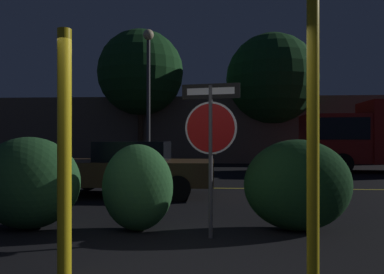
# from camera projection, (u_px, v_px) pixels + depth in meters

# --- Properties ---
(road_center_stripe) EXTENTS (37.61, 0.12, 0.01)m
(road_center_stripe) POSITION_uv_depth(u_px,v_px,m) (200.00, 188.00, 10.88)
(road_center_stripe) COLOR gold
(road_center_stripe) RESTS_ON ground_plane
(stop_sign) EXTENTS (0.85, 0.20, 2.26)m
(stop_sign) POSITION_uv_depth(u_px,v_px,m) (211.00, 129.00, 5.48)
(stop_sign) COLOR #4C4C51
(stop_sign) RESTS_ON ground_plane
(yellow_pole_left) EXTENTS (0.15, 0.15, 2.61)m
(yellow_pole_left) POSITION_uv_depth(u_px,v_px,m) (64.00, 154.00, 3.90)
(yellow_pole_left) COLOR yellow
(yellow_pole_left) RESTS_ON ground_plane
(yellow_pole_right) EXTENTS (0.11, 0.11, 2.86)m
(yellow_pole_right) POSITION_uv_depth(u_px,v_px,m) (313.00, 142.00, 3.42)
(yellow_pole_right) COLOR yellow
(yellow_pole_right) RESTS_ON ground_plane
(hedge_bush_1) EXTENTS (1.68, 1.15, 1.48)m
(hedge_bush_1) POSITION_uv_depth(u_px,v_px,m) (29.00, 183.00, 6.04)
(hedge_bush_1) COLOR #285B2D
(hedge_bush_1) RESTS_ON ground_plane
(hedge_bush_2) EXTENTS (1.13, 0.82, 1.37)m
(hedge_bush_2) POSITION_uv_depth(u_px,v_px,m) (138.00, 187.00, 5.92)
(hedge_bush_2) COLOR #2D6633
(hedge_bush_2) RESTS_ON ground_plane
(hedge_bush_3) EXTENTS (1.69, 1.01, 1.44)m
(hedge_bush_3) POSITION_uv_depth(u_px,v_px,m) (297.00, 185.00, 5.92)
(hedge_bush_3) COLOR #19421E
(hedge_bush_3) RESTS_ON ground_plane
(passing_car_2) EXTENTS (4.44, 1.98, 1.37)m
(passing_car_2) POSITION_uv_depth(u_px,v_px,m) (130.00, 168.00, 9.55)
(passing_car_2) COLOR brown
(passing_car_2) RESTS_ON ground_plane
(delivery_truck) EXTENTS (6.85, 2.87, 3.01)m
(delivery_truck) POSITION_uv_depth(u_px,v_px,m) (383.00, 134.00, 15.96)
(delivery_truck) COLOR maroon
(delivery_truck) RESTS_ON ground_plane
(street_lamp) EXTENTS (0.48, 0.48, 6.28)m
(street_lamp) POSITION_uv_depth(u_px,v_px,m) (148.00, 75.00, 16.58)
(street_lamp) COLOR #4C4C51
(street_lamp) RESTS_ON ground_plane
(tree_0) EXTENTS (4.79, 4.79, 7.51)m
(tree_0) POSITION_uv_depth(u_px,v_px,m) (141.00, 73.00, 20.99)
(tree_0) COLOR #422D1E
(tree_0) RESTS_ON ground_plane
(tree_1) EXTENTS (5.22, 5.22, 7.44)m
(tree_1) POSITION_uv_depth(u_px,v_px,m) (272.00, 79.00, 21.42)
(tree_1) COLOR #422D1E
(tree_1) RESTS_ON ground_plane
(building_backdrop) EXTENTS (27.17, 4.67, 3.82)m
(building_backdrop) POSITION_uv_depth(u_px,v_px,m) (171.00, 131.00, 23.73)
(building_backdrop) COLOR #6B5B4C
(building_backdrop) RESTS_ON ground_plane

